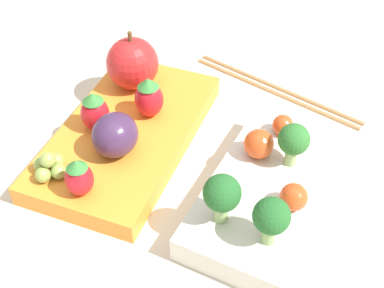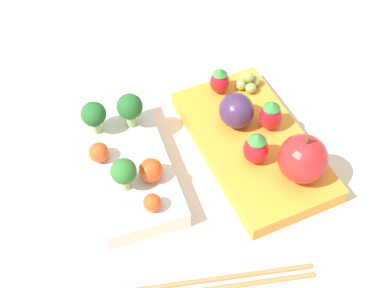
{
  "view_description": "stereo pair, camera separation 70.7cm",
  "coord_description": "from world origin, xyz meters",
  "px_view_note": "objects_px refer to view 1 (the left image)",
  "views": [
    {
      "loc": [
        0.31,
        0.15,
        0.37
      ],
      "look_at": [
        -0.01,
        -0.01,
        0.04
      ],
      "focal_mm": 50.0,
      "sensor_mm": 36.0,
      "label": 1
    },
    {
      "loc": [
        -0.38,
        0.12,
        0.52
      ],
      "look_at": [
        -0.01,
        -0.01,
        0.04
      ],
      "focal_mm": 50.0,
      "sensor_mm": 36.0,
      "label": 2
    }
  ],
  "objects_px": {
    "broccoli_floret_1": "(294,141)",
    "plum": "(115,135)",
    "cherry_tomato_2": "(259,144)",
    "cherry_tomato_0": "(294,197)",
    "grape_cluster": "(50,166)",
    "bento_box_savoury": "(265,192)",
    "broccoli_floret_0": "(271,217)",
    "chopsticks_pair": "(276,89)",
    "cherry_tomato_1": "(283,125)",
    "strawberry_1": "(94,112)",
    "broccoli_floret_2": "(222,195)",
    "apple": "(132,63)",
    "strawberry_0": "(79,177)",
    "bento_box_fruit": "(127,135)",
    "strawberry_2": "(149,98)"
  },
  "relations": [
    {
      "from": "broccoli_floret_1",
      "to": "apple",
      "type": "height_order",
      "value": "apple"
    },
    {
      "from": "broccoli_floret_2",
      "to": "apple",
      "type": "relative_size",
      "value": 0.72
    },
    {
      "from": "broccoli_floret_0",
      "to": "apple",
      "type": "xyz_separation_m",
      "value": [
        -0.13,
        -0.21,
        -0.01
      ]
    },
    {
      "from": "strawberry_2",
      "to": "plum",
      "type": "height_order",
      "value": "strawberry_2"
    },
    {
      "from": "broccoli_floret_1",
      "to": "cherry_tomato_2",
      "type": "relative_size",
      "value": 1.58
    },
    {
      "from": "broccoli_floret_2",
      "to": "grape_cluster",
      "type": "relative_size",
      "value": 1.39
    },
    {
      "from": "cherry_tomato_0",
      "to": "strawberry_0",
      "type": "height_order",
      "value": "strawberry_0"
    },
    {
      "from": "bento_box_savoury",
      "to": "broccoli_floret_1",
      "type": "xyz_separation_m",
      "value": [
        -0.03,
        0.01,
        0.04
      ]
    },
    {
      "from": "plum",
      "to": "chopsticks_pair",
      "type": "height_order",
      "value": "plum"
    },
    {
      "from": "bento_box_fruit",
      "to": "grape_cluster",
      "type": "xyz_separation_m",
      "value": [
        0.08,
        -0.03,
        0.02
      ]
    },
    {
      "from": "broccoli_floret_0",
      "to": "cherry_tomato_2",
      "type": "height_order",
      "value": "broccoli_floret_0"
    },
    {
      "from": "broccoli_floret_2",
      "to": "cherry_tomato_1",
      "type": "distance_m",
      "value": 0.13
    },
    {
      "from": "bento_box_fruit",
      "to": "cherry_tomato_2",
      "type": "relative_size",
      "value": 8.42
    },
    {
      "from": "bento_box_savoury",
      "to": "cherry_tomato_1",
      "type": "height_order",
      "value": "cherry_tomato_1"
    },
    {
      "from": "broccoli_floret_2",
      "to": "chopsticks_pair",
      "type": "distance_m",
      "value": 0.22
    },
    {
      "from": "plum",
      "to": "grape_cluster",
      "type": "bearing_deg",
      "value": -35.91
    },
    {
      "from": "cherry_tomato_2",
      "to": "strawberry_2",
      "type": "relative_size",
      "value": 0.62
    },
    {
      "from": "broccoli_floret_2",
      "to": "strawberry_1",
      "type": "distance_m",
      "value": 0.17
    },
    {
      "from": "cherry_tomato_2",
      "to": "strawberry_1",
      "type": "bearing_deg",
      "value": -78.63
    },
    {
      "from": "cherry_tomato_1",
      "to": "strawberry_1",
      "type": "height_order",
      "value": "strawberry_1"
    },
    {
      "from": "strawberry_0",
      "to": "strawberry_1",
      "type": "xyz_separation_m",
      "value": [
        -0.08,
        -0.04,
        0.0
      ]
    },
    {
      "from": "broccoli_floret_1",
      "to": "cherry_tomato_1",
      "type": "distance_m",
      "value": 0.04
    },
    {
      "from": "strawberry_0",
      "to": "strawberry_2",
      "type": "xyz_separation_m",
      "value": [
        -0.12,
        0.0,
        0.0
      ]
    },
    {
      "from": "cherry_tomato_2",
      "to": "apple",
      "type": "relative_size",
      "value": 0.42
    },
    {
      "from": "broccoli_floret_0",
      "to": "strawberry_2",
      "type": "bearing_deg",
      "value": -120.65
    },
    {
      "from": "bento_box_fruit",
      "to": "bento_box_savoury",
      "type": "bearing_deg",
      "value": 85.86
    },
    {
      "from": "cherry_tomato_1",
      "to": "apple",
      "type": "relative_size",
      "value": 0.31
    },
    {
      "from": "broccoli_floret_0",
      "to": "chopsticks_pair",
      "type": "relative_size",
      "value": 0.22
    },
    {
      "from": "bento_box_savoury",
      "to": "strawberry_2",
      "type": "xyz_separation_m",
      "value": [
        -0.04,
        -0.14,
        0.03
      ]
    },
    {
      "from": "bento_box_savoury",
      "to": "bento_box_fruit",
      "type": "bearing_deg",
      "value": -94.14
    },
    {
      "from": "cherry_tomato_2",
      "to": "strawberry_1",
      "type": "relative_size",
      "value": 0.65
    },
    {
      "from": "cherry_tomato_0",
      "to": "bento_box_fruit",
      "type": "bearing_deg",
      "value": -98.33
    },
    {
      "from": "bento_box_savoury",
      "to": "chopsticks_pair",
      "type": "height_order",
      "value": "bento_box_savoury"
    },
    {
      "from": "chopsticks_pair",
      "to": "cherry_tomato_1",
      "type": "bearing_deg",
      "value": 21.73
    },
    {
      "from": "grape_cluster",
      "to": "broccoli_floret_1",
      "type": "bearing_deg",
      "value": 119.22
    },
    {
      "from": "strawberry_0",
      "to": "plum",
      "type": "bearing_deg",
      "value": -179.96
    },
    {
      "from": "cherry_tomato_2",
      "to": "grape_cluster",
      "type": "distance_m",
      "value": 0.19
    },
    {
      "from": "bento_box_savoury",
      "to": "broccoli_floret_0",
      "type": "bearing_deg",
      "value": 21.56
    },
    {
      "from": "broccoli_floret_0",
      "to": "broccoli_floret_1",
      "type": "height_order",
      "value": "broccoli_floret_0"
    },
    {
      "from": "broccoli_floret_1",
      "to": "plum",
      "type": "distance_m",
      "value": 0.16
    },
    {
      "from": "bento_box_fruit",
      "to": "plum",
      "type": "xyz_separation_m",
      "value": [
        0.03,
        0.01,
        0.03
      ]
    },
    {
      "from": "apple",
      "to": "chopsticks_pair",
      "type": "bearing_deg",
      "value": 122.69
    },
    {
      "from": "bento_box_savoury",
      "to": "chopsticks_pair",
      "type": "distance_m",
      "value": 0.17
    },
    {
      "from": "cherry_tomato_1",
      "to": "apple",
      "type": "xyz_separation_m",
      "value": [
        -0.01,
        -0.17,
        0.01
      ]
    },
    {
      "from": "broccoli_floret_1",
      "to": "grape_cluster",
      "type": "bearing_deg",
      "value": -60.78
    },
    {
      "from": "bento_box_savoury",
      "to": "broccoli_floret_1",
      "type": "relative_size",
      "value": 4.19
    },
    {
      "from": "bento_box_fruit",
      "to": "apple",
      "type": "distance_m",
      "value": 0.08
    },
    {
      "from": "grape_cluster",
      "to": "cherry_tomato_2",
      "type": "bearing_deg",
      "value": 122.78
    },
    {
      "from": "broccoli_floret_2",
      "to": "strawberry_1",
      "type": "xyz_separation_m",
      "value": [
        -0.05,
        -0.16,
        -0.01
      ]
    },
    {
      "from": "cherry_tomato_2",
      "to": "cherry_tomato_0",
      "type": "bearing_deg",
      "value": 47.47
    }
  ]
}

